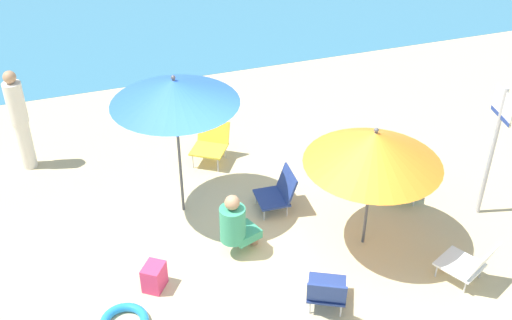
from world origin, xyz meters
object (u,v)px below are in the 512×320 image
(beach_chair_c, at_px, (403,177))
(beach_chair_e, at_px, (345,165))
(warning_sign, at_px, (496,134))
(beach_chair_b, at_px, (279,191))
(beach_chair_f, at_px, (327,291))
(person_a, at_px, (236,224))
(beach_chair_d, at_px, (470,263))
(person_b, at_px, (20,120))
(umbrella_blue, at_px, (174,92))
(umbrella_orange, at_px, (374,148))
(beach_chair_a, at_px, (211,142))
(beach_bag, at_px, (154,277))

(beach_chair_c, relative_size, beach_chair_e, 1.07)
(beach_chair_e, relative_size, warning_sign, 0.36)
(beach_chair_b, bearing_deg, beach_chair_c, 176.17)
(beach_chair_f, bearing_deg, person_a, 55.33)
(beach_chair_d, relative_size, person_b, 0.45)
(beach_chair_d, xyz_separation_m, person_b, (-5.03, 4.44, 0.53))
(person_a, bearing_deg, beach_chair_f, -81.79)
(umbrella_blue, xyz_separation_m, beach_chair_f, (1.14, -2.41, -1.60))
(umbrella_orange, xyz_separation_m, beach_chair_b, (-0.82, 1.05, -1.19))
(umbrella_orange, distance_m, beach_chair_b, 1.78)
(beach_chair_d, relative_size, warning_sign, 0.37)
(beach_chair_a, distance_m, person_a, 2.27)
(beach_chair_c, distance_m, beach_chair_e, 0.86)
(person_a, distance_m, warning_sign, 3.63)
(beach_chair_f, distance_m, warning_sign, 3.16)
(umbrella_orange, relative_size, beach_chair_f, 2.42)
(beach_chair_d, bearing_deg, beach_chair_b, 12.20)
(beach_chair_f, height_order, warning_sign, warning_sign)
(umbrella_orange, relative_size, beach_bag, 5.22)
(umbrella_blue, relative_size, beach_chair_d, 2.88)
(beach_chair_e, relative_size, beach_chair_f, 0.97)
(beach_chair_a, xyz_separation_m, person_a, (-0.28, -2.24, 0.13))
(umbrella_orange, bearing_deg, person_b, 141.18)
(umbrella_orange, distance_m, person_b, 5.38)
(beach_chair_f, distance_m, beach_bag, 2.09)
(umbrella_blue, height_order, person_a, umbrella_blue)
(umbrella_orange, xyz_separation_m, beach_chair_f, (-0.97, -0.95, -1.20))
(umbrella_blue, distance_m, beach_chair_e, 2.94)
(beach_chair_c, xyz_separation_m, person_a, (-2.72, -0.48, 0.19))
(beach_chair_b, relative_size, beach_chair_f, 0.83)
(person_b, bearing_deg, beach_chair_b, 29.78)
(beach_chair_a, bearing_deg, person_b, -71.49)
(person_b, bearing_deg, warning_sign, 35.59)
(beach_chair_d, distance_m, beach_chair_e, 2.49)
(beach_chair_b, height_order, person_a, person_a)
(umbrella_orange, bearing_deg, warning_sign, 1.78)
(umbrella_blue, relative_size, warning_sign, 1.08)
(beach_chair_a, bearing_deg, beach_chair_d, 65.16)
(beach_bag, bearing_deg, beach_chair_b, 26.45)
(beach_chair_e, xyz_separation_m, person_b, (-4.51, 2.00, 0.53))
(person_b, xyz_separation_m, warning_sign, (6.01, -3.29, 0.46))
(umbrella_blue, bearing_deg, warning_sign, -19.48)
(beach_chair_d, bearing_deg, umbrella_blue, 23.49)
(beach_chair_a, relative_size, beach_chair_e, 1.07)
(beach_bag, bearing_deg, beach_chair_f, -28.81)
(umbrella_orange, xyz_separation_m, warning_sign, (1.85, 0.06, -0.19))
(umbrella_blue, xyz_separation_m, beach_chair_e, (2.47, -0.12, -1.59))
(beach_chair_d, distance_m, warning_sign, 1.81)
(umbrella_orange, bearing_deg, person_a, 168.23)
(beach_bag, bearing_deg, person_b, 112.38)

